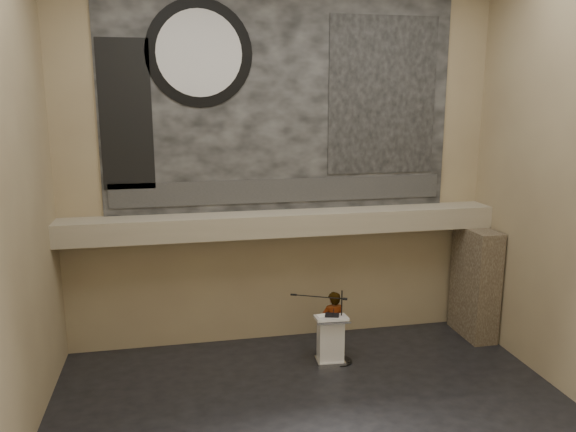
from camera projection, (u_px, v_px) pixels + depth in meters
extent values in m
plane|color=black|center=(324.00, 427.00, 10.04)|extent=(10.00, 10.00, 0.00)
cube|color=#887456|center=(281.00, 165.00, 12.97)|extent=(10.00, 0.02, 8.50)
cube|color=#887456|center=(439.00, 264.00, 5.31)|extent=(10.00, 0.02, 8.50)
cube|color=gray|center=(285.00, 223.00, 12.86)|extent=(10.00, 0.80, 0.50)
cylinder|color=#B2893D|center=(215.00, 239.00, 12.56)|extent=(0.04, 0.04, 0.06)
cylinder|color=#B2893D|center=(364.00, 231.00, 13.25)|extent=(0.04, 0.04, 0.06)
cube|color=black|center=(281.00, 101.00, 12.64)|extent=(8.00, 0.05, 5.00)
cube|color=#2A2A2A|center=(282.00, 191.00, 13.03)|extent=(7.76, 0.02, 0.55)
cylinder|color=black|center=(199.00, 53.00, 12.04)|extent=(2.30, 0.02, 2.30)
cylinder|color=silver|center=(199.00, 53.00, 12.02)|extent=(1.84, 0.02, 1.84)
cube|color=black|center=(383.00, 96.00, 13.05)|extent=(2.60, 0.02, 3.60)
cube|color=black|center=(126.00, 115.00, 12.00)|extent=(1.10, 0.02, 3.20)
cube|color=#44382A|center=(475.00, 282.00, 13.68)|extent=(0.60, 1.40, 2.70)
cube|color=silver|center=(330.00, 361.00, 12.47)|extent=(0.64, 0.50, 0.08)
cube|color=white|center=(330.00, 339.00, 12.36)|extent=(0.56, 0.40, 0.96)
cube|color=white|center=(331.00, 318.00, 12.23)|extent=(0.72, 0.53, 0.13)
cube|color=black|center=(332.00, 315.00, 12.23)|extent=(0.37, 0.33, 0.04)
cube|color=white|center=(323.00, 316.00, 12.22)|extent=(0.27, 0.34, 0.00)
imported|color=silver|center=(333.00, 324.00, 12.63)|extent=(0.59, 0.42, 1.54)
cylinder|color=black|center=(341.00, 361.00, 12.52)|extent=(0.52, 0.52, 0.02)
cylinder|color=black|center=(341.00, 326.00, 12.35)|extent=(0.03, 0.03, 1.67)
cylinder|color=black|center=(318.00, 297.00, 12.33)|extent=(1.09, 0.52, 0.02)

